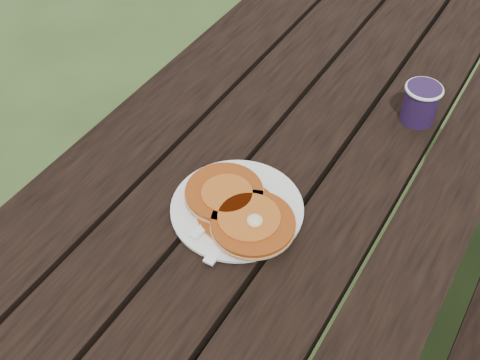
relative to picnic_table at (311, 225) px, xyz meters
The scene contains 7 objects.
ground 0.37m from the picnic_table, ahead, with size 60.00×60.00×0.00m, color #32471E.
picnic_table is the anchor object (origin of this frame).
plate 0.51m from the picnic_table, 93.83° to the right, with size 0.24×0.24×0.01m, color white.
pancake_stack 0.54m from the picnic_table, 91.56° to the right, with size 0.23×0.19×0.04m.
knife 0.55m from the picnic_table, 89.90° to the right, with size 0.02×0.18×0.01m, color white.
fork 0.56m from the picnic_table, 96.05° to the right, with size 0.03×0.16×0.01m, color white, non-canonical shape.
coffee_cup 0.48m from the picnic_table, 28.07° to the left, with size 0.08×0.08×0.09m.
Camera 1 is at (0.36, -0.96, 1.61)m, focal length 45.00 mm.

